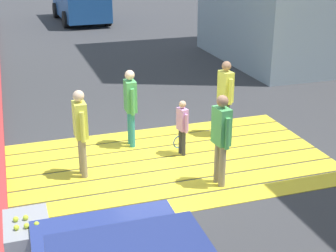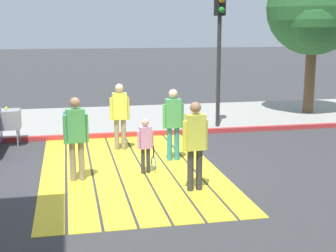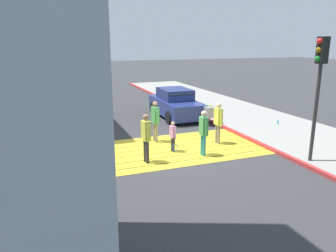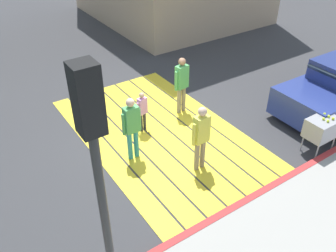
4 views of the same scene
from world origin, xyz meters
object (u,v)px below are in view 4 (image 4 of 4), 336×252
at_px(tennis_ball_cart, 322,128).
at_px(pedestrian_adult_side, 132,125).
at_px(pedestrian_adult_lead, 95,87).
at_px(pedestrian_child_with_racket, 142,110).
at_px(pedestrian_adult_trailing, 201,134).
at_px(pedestrian_teen_behind, 182,82).
at_px(traffic_light_corner, 95,157).

xyz_separation_m(tennis_ball_cart, pedestrian_adult_side, (2.37, 4.02, 0.29)).
bearing_deg(pedestrian_adult_lead, pedestrian_child_with_racket, -150.25).
bearing_deg(pedestrian_adult_trailing, pedestrian_child_with_racket, 8.68).
bearing_deg(pedestrian_child_with_racket, pedestrian_teen_behind, -81.72).
bearing_deg(pedestrian_teen_behind, tennis_ball_cart, -152.70).
height_order(tennis_ball_cart, pedestrian_adult_side, pedestrian_adult_side).
height_order(tennis_ball_cart, pedestrian_adult_trailing, pedestrian_adult_trailing).
bearing_deg(pedestrian_adult_side, tennis_ball_cart, -120.48).
distance_m(tennis_ball_cart, pedestrian_adult_side, 4.68).
bearing_deg(traffic_light_corner, pedestrian_child_with_racket, -35.89).
distance_m(traffic_light_corner, pedestrian_teen_behind, 6.30).
distance_m(pedestrian_adult_side, pedestrian_teen_behind, 2.49).
relative_size(pedestrian_adult_trailing, pedestrian_adult_side, 1.01).
bearing_deg(pedestrian_child_with_racket, tennis_ball_cart, -135.09).
bearing_deg(pedestrian_adult_trailing, pedestrian_adult_side, 42.09).
relative_size(pedestrian_teen_behind, pedestrian_child_with_racket, 1.45).
relative_size(pedestrian_adult_lead, pedestrian_child_with_racket, 1.45).
relative_size(traffic_light_corner, tennis_ball_cart, 4.17).
relative_size(traffic_light_corner, pedestrian_adult_lead, 2.46).
distance_m(traffic_light_corner, pedestrian_adult_side, 4.21).
xyz_separation_m(pedestrian_adult_lead, pedestrian_teen_behind, (-1.07, -2.18, -0.00)).
relative_size(pedestrian_adult_trailing, pedestrian_teen_behind, 0.99).
bearing_deg(pedestrian_teen_behind, pedestrian_adult_side, 115.99).
height_order(traffic_light_corner, pedestrian_child_with_racket, traffic_light_corner).
xyz_separation_m(tennis_ball_cart, pedestrian_teen_behind, (3.46, 1.78, 0.31)).
xyz_separation_m(traffic_light_corner, pedestrian_adult_trailing, (1.82, -3.16, -2.04)).
bearing_deg(tennis_ball_cart, pedestrian_adult_lead, 41.24).
distance_m(traffic_light_corner, tennis_ball_cart, 6.55).
distance_m(traffic_light_corner, pedestrian_adult_trailing, 4.18).
height_order(pedestrian_adult_side, pedestrian_teen_behind, pedestrian_teen_behind).
distance_m(pedestrian_teen_behind, pedestrian_child_with_racket, 1.51).
relative_size(traffic_light_corner, pedestrian_teen_behind, 2.46).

